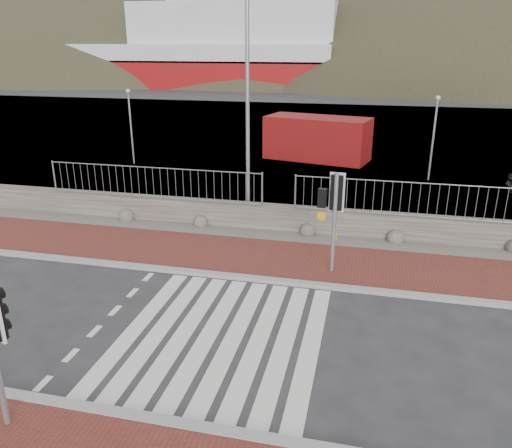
% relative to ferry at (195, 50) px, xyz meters
% --- Properties ---
extents(ground, '(220.00, 220.00, 0.00)m').
position_rel_ferry_xyz_m(ground, '(24.65, -67.90, -5.36)').
color(ground, '#28282B').
rests_on(ground, ground).
extents(sidewalk_far, '(40.00, 3.00, 0.08)m').
position_rel_ferry_xyz_m(sidewalk_far, '(24.65, -63.40, -5.32)').
color(sidewalk_far, maroon).
rests_on(sidewalk_far, ground).
extents(kerb_near, '(40.00, 0.25, 0.12)m').
position_rel_ferry_xyz_m(kerb_near, '(24.65, -70.90, -5.31)').
color(kerb_near, gray).
rests_on(kerb_near, ground).
extents(kerb_far, '(40.00, 0.25, 0.12)m').
position_rel_ferry_xyz_m(kerb_far, '(24.65, -64.90, -5.31)').
color(kerb_far, gray).
rests_on(kerb_far, ground).
extents(zebra_crossing, '(4.62, 5.60, 0.01)m').
position_rel_ferry_xyz_m(zebra_crossing, '(24.65, -67.90, -5.36)').
color(zebra_crossing, silver).
rests_on(zebra_crossing, ground).
extents(gravel_strip, '(40.00, 1.50, 0.06)m').
position_rel_ferry_xyz_m(gravel_strip, '(24.65, -61.40, -5.33)').
color(gravel_strip, '#59544C').
rests_on(gravel_strip, ground).
extents(stone_wall, '(40.00, 0.60, 0.90)m').
position_rel_ferry_xyz_m(stone_wall, '(24.65, -60.60, -4.91)').
color(stone_wall, '#4B453E').
rests_on(stone_wall, ground).
extents(railing, '(18.07, 0.07, 1.22)m').
position_rel_ferry_xyz_m(railing, '(24.65, -60.75, -3.54)').
color(railing, gray).
rests_on(railing, stone_wall).
extents(quay, '(120.00, 40.00, 0.50)m').
position_rel_ferry_xyz_m(quay, '(24.65, -40.00, -5.36)').
color(quay, '#4C4C4F').
rests_on(quay, ground).
extents(water, '(220.00, 50.00, 0.05)m').
position_rel_ferry_xyz_m(water, '(24.65, -5.00, -5.36)').
color(water, '#3F4C54').
rests_on(water, ground).
extents(ferry, '(50.00, 16.00, 20.00)m').
position_rel_ferry_xyz_m(ferry, '(0.00, 0.00, 0.00)').
color(ferry, maroon).
rests_on(ferry, ground).
extents(hills_backdrop, '(254.00, 90.00, 100.00)m').
position_rel_ferry_xyz_m(hills_backdrop, '(31.40, 20.00, -28.42)').
color(hills_backdrop, '#2B301C').
rests_on(hills_backdrop, ground).
extents(traffic_signal_far, '(0.74, 0.31, 3.07)m').
position_rel_ferry_xyz_m(traffic_signal_far, '(26.83, -63.88, -3.14)').
color(traffic_signal_far, gray).
rests_on(traffic_signal_far, ground).
extents(streetlight, '(1.71, 0.71, 8.28)m').
position_rel_ferry_xyz_m(streetlight, '(23.43, -59.84, -0.70)').
color(streetlight, gray).
rests_on(streetlight, ground).
extents(shipping_container, '(6.31, 3.76, 2.46)m').
position_rel_ferry_xyz_m(shipping_container, '(24.64, -48.53, -4.13)').
color(shipping_container, maroon).
rests_on(shipping_container, ground).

